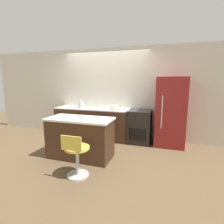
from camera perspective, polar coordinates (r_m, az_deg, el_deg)
The scene contains 9 objects.
ground_plane at distance 4.93m, azimuth -4.48°, elevation -9.66°, with size 14.00×14.00×0.00m, color brown.
wall_back at distance 5.28m, azimuth -1.91°, elevation 6.15°, with size 8.00×0.06×2.60m.
back_counter at distance 5.22m, azimuth -6.51°, elevation -3.50°, with size 2.18×0.62×0.89m.
kitchen_island at distance 3.91m, azimuth -10.32°, elevation -8.27°, with size 1.43×0.68×0.88m.
oven_range at distance 4.83m, azimuth 8.94°, elevation -4.66°, with size 0.61×0.63×0.89m.
refrigerator at distance 4.68m, azimuth 18.55°, elevation -0.04°, with size 0.74×0.65×1.77m.
stool_chair at distance 3.18m, azimuth -11.50°, elevation -13.81°, with size 0.44×0.44×0.79m.
kettle at distance 5.23m, azimuth -10.08°, elevation 2.47°, with size 0.18×0.18×0.23m.
mixing_bowl at distance 4.85m, azimuth 0.75°, elevation 1.52°, with size 0.24×0.24×0.10m.
Camera 1 is at (1.77, -4.29, 1.67)m, focal length 28.00 mm.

